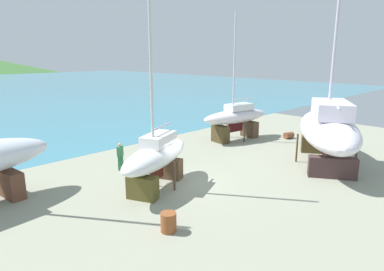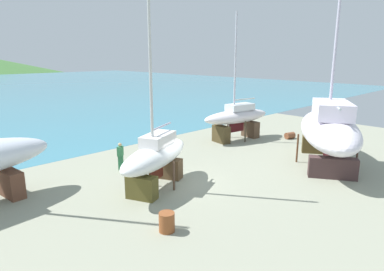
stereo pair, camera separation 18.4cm
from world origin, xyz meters
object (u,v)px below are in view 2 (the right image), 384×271
Objects in this scene: sailboat_far_slipway at (329,129)px; barrel_tipped_right at (167,222)px; sailboat_small_center at (237,118)px; worker at (120,156)px; barrel_tar_black at (290,136)px; sailboat_large_starboard at (156,156)px.

sailboat_far_slipway is 13.28m from barrel_tipped_right.
sailboat_far_slipway reaches higher than barrel_tipped_right.
sailboat_far_slipway is at bearing 91.51° from sailboat_small_center.
sailboat_small_center is at bearing 59.21° from worker.
barrel_tar_black is at bearing 17.17° from sailboat_far_slipway.
barrel_tipped_right is at bearing -49.89° from worker.
sailboat_far_slipway is 13.42m from worker.
sailboat_small_center is 8.42m from sailboat_far_slipway.
sailboat_far_slipway is 21.09× the size of barrel_tipped_right.
sailboat_small_center is 11.38m from worker.
sailboat_far_slipway is at bearing 20.45° from worker.
sailboat_large_starboard is 1.04× the size of sailboat_small_center.
sailboat_far_slipway reaches higher than barrel_tar_black.
sailboat_large_starboard is at bearing -32.94° from worker.
sailboat_far_slipway is 9.87× the size of worker.
sailboat_far_slipway is at bearing -3.31° from barrel_tipped_right.
sailboat_large_starboard reaches higher than barrel_tar_black.
worker is at bearing -117.37° from sailboat_large_starboard.
sailboat_small_center is at bearing 173.27° from sailboat_large_starboard.
sailboat_large_starboard is 0.63× the size of sailboat_far_slipway.
worker is at bearing 108.46° from sailboat_far_slipway.
barrel_tar_black is at bearing 14.22° from barrel_tipped_right.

